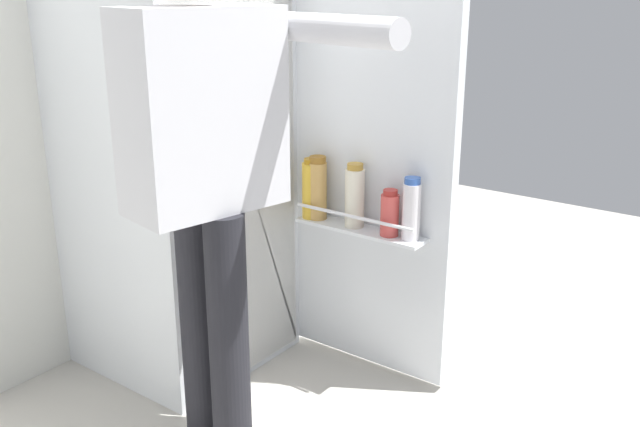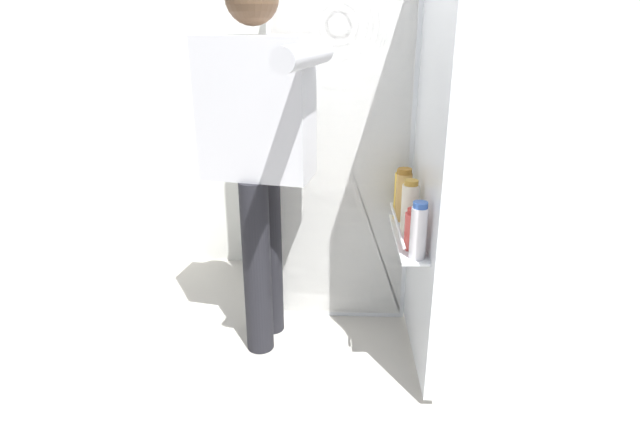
{
  "view_description": "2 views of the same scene",
  "coord_description": "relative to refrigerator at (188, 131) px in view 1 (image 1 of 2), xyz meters",
  "views": [
    {
      "loc": [
        -1.7,
        -1.35,
        1.4
      ],
      "look_at": [
        -0.02,
        -0.11,
        0.71
      ],
      "focal_mm": 39.85,
      "sensor_mm": 36.0,
      "label": 1
    },
    {
      "loc": [
        -0.02,
        -1.97,
        1.37
      ],
      "look_at": [
        -0.08,
        -0.12,
        0.69
      ],
      "focal_mm": 28.48,
      "sensor_mm": 36.0,
      "label": 2
    }
  ],
  "objects": [
    {
      "name": "refrigerator",
      "position": [
        0.0,
        0.0,
        0.0
      ],
      "size": [
        0.69,
        1.26,
        1.79
      ],
      "color": "silver",
      "rests_on": "ground_plane"
    },
    {
      "name": "person",
      "position": [
        -0.36,
        -0.46,
        0.05
      ],
      "size": [
        0.54,
        0.78,
        1.57
      ],
      "color": "black",
      "rests_on": "ground_plane"
    },
    {
      "name": "kitchen_wall",
      "position": [
        -0.03,
        0.41,
        0.43
      ],
      "size": [
        4.4,
        0.1,
        2.64
      ],
      "primitive_type": "cube",
      "color": "silver",
      "rests_on": "ground_plane"
    },
    {
      "name": "ground_plane",
      "position": [
        -0.03,
        -0.51,
        -0.89
      ],
      "size": [
        5.68,
        5.68,
        0.0
      ],
      "primitive_type": "plane",
      "color": "#B7B2A8"
    }
  ]
}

